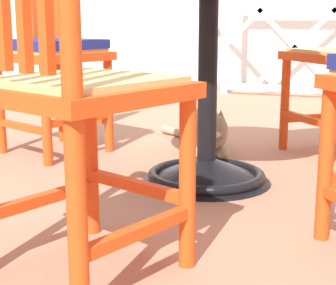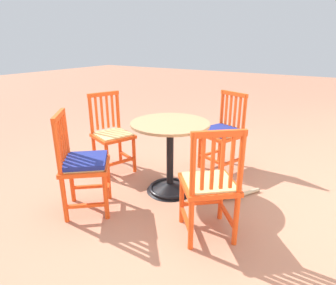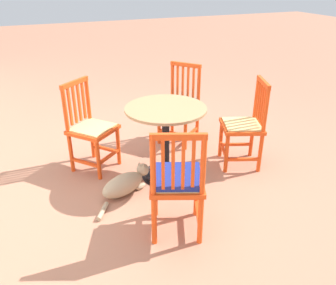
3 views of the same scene
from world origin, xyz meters
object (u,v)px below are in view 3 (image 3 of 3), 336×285
(orange_chair_by_planter, at_px, (245,126))
(orange_chair_tucked_in, at_px, (91,129))
(tabby_cat, at_px, (126,183))
(orange_chair_at_corner, at_px, (180,105))
(orange_chair_near_fence, at_px, (177,182))
(cafe_table, at_px, (166,150))

(orange_chair_by_planter, bearing_deg, orange_chair_tucked_in, 70.33)
(orange_chair_tucked_in, relative_size, tabby_cat, 1.49)
(orange_chair_tucked_in, bearing_deg, tabby_cat, -163.01)
(orange_chair_by_planter, relative_size, tabby_cat, 1.49)
(orange_chair_at_corner, height_order, tabby_cat, orange_chair_at_corner)
(orange_chair_by_planter, xyz_separation_m, orange_chair_tucked_in, (0.52, 1.47, 0.00))
(orange_chair_at_corner, height_order, orange_chair_tucked_in, same)
(orange_chair_near_fence, height_order, tabby_cat, orange_chair_near_fence)
(cafe_table, xyz_separation_m, orange_chair_near_fence, (-0.79, 0.23, 0.16))
(orange_chair_by_planter, height_order, tabby_cat, orange_chair_by_planter)
(orange_chair_near_fence, relative_size, tabby_cat, 1.49)
(cafe_table, relative_size, orange_chair_at_corner, 0.83)
(cafe_table, height_order, orange_chair_tucked_in, orange_chair_tucked_in)
(orange_chair_at_corner, distance_m, tabby_cat, 1.28)
(cafe_table, xyz_separation_m, orange_chair_tucked_in, (0.45, 0.63, 0.15))
(cafe_table, height_order, orange_chair_at_corner, orange_chair_at_corner)
(orange_chair_near_fence, relative_size, orange_chair_by_planter, 1.00)
(orange_chair_by_planter, bearing_deg, tabby_cat, 92.68)
(orange_chair_at_corner, xyz_separation_m, orange_chair_tucked_in, (-0.25, 1.09, -0.01))
(cafe_table, distance_m, orange_chair_at_corner, 0.85)
(orange_chair_tucked_in, bearing_deg, cafe_table, -125.64)
(orange_chair_by_planter, bearing_deg, orange_chair_at_corner, 26.04)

